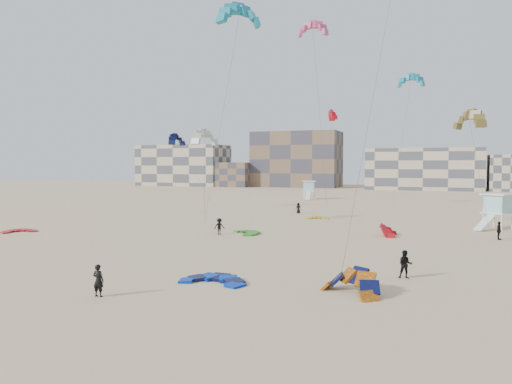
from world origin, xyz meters
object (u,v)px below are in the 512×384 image
(kite_ground_orange, at_px, (351,294))
(lifeguard_tower_near, at_px, (498,211))
(kitesurfer_main, at_px, (98,280))
(kite_ground_blue, at_px, (214,283))

(kite_ground_orange, bearing_deg, lifeguard_tower_near, 105.42)
(kitesurfer_main, bearing_deg, kite_ground_orange, -158.95)
(kite_ground_blue, xyz_separation_m, kite_ground_orange, (8.39, 0.32, 0.00))
(kite_ground_orange, xyz_separation_m, lifeguard_tower_near, (10.45, 34.33, 1.98))
(lifeguard_tower_near, bearing_deg, kitesurfer_main, -84.99)
(kitesurfer_main, distance_m, lifeguard_tower_near, 46.20)
(kite_ground_blue, xyz_separation_m, lifeguard_tower_near, (18.84, 34.65, 1.98))
(kite_ground_orange, bearing_deg, kite_ground_blue, -145.48)
(kite_ground_orange, distance_m, lifeguard_tower_near, 35.94)
(lifeguard_tower_near, bearing_deg, kite_ground_blue, -83.19)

